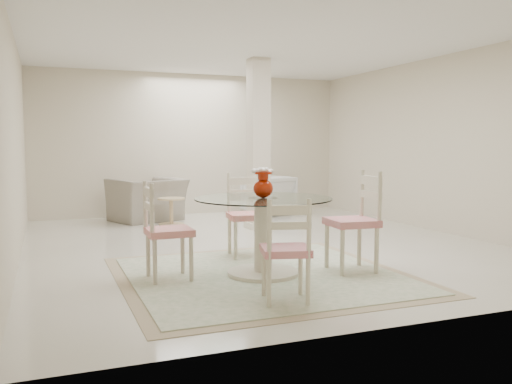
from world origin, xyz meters
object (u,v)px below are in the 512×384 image
object	(u,v)px
dining_chair_east	(358,213)
dining_chair_west	(162,224)
armchair_white	(268,195)
dining_chair_south	(287,243)
column	(258,144)
dining_table	(263,236)
side_table	(171,213)
dining_chair_north	(246,208)
recliner_taupe	(147,200)
red_vase	(263,184)

from	to	relation	value
dining_chair_east	dining_chair_west	world-z (taller)	dining_chair_east
armchair_white	dining_chair_south	bearing A→B (deg)	55.05
column	dining_table	size ratio (longest dim) A/B	1.93
dining_chair_south	armchair_white	world-z (taller)	dining_chair_south
column	armchair_white	distance (m)	2.01
dining_chair_south	armchair_white	size ratio (longest dim) A/B	1.21
column	dining_chair_west	xyz separation A→B (m)	(-2.14, -2.82, -0.78)
armchair_white	side_table	world-z (taller)	armchair_white
column	dining_chair_west	world-z (taller)	column
dining_chair_north	recliner_taupe	size ratio (longest dim) A/B	0.96
dining_table	dining_chair_south	xyz separation A→B (m)	(-0.19, -1.00, 0.11)
dining_chair_north	dining_chair_south	world-z (taller)	dining_chair_north
red_vase	recliner_taupe	world-z (taller)	red_vase
recliner_taupe	red_vase	bearing A→B (deg)	72.78
dining_table	dining_chair_west	xyz separation A→B (m)	(-1.00, 0.17, 0.16)
column	dining_chair_west	size ratio (longest dim) A/B	2.49
red_vase	dining_chair_south	bearing A→B (deg)	-100.84
red_vase	armchair_white	distance (m)	4.98
column	recliner_taupe	size ratio (longest dim) A/B	2.35
dining_chair_west	recliner_taupe	distance (m)	4.38
dining_chair_east	armchair_white	bearing A→B (deg)	173.84
dining_chair_south	column	bearing A→B (deg)	-93.47
dining_chair_north	side_table	bearing A→B (deg)	103.72
armchair_white	dining_chair_north	bearing A→B (deg)	49.66
red_vase	dining_chair_west	bearing A→B (deg)	170.34
column	dining_chair_east	size ratio (longest dim) A/B	2.29
dining_chair_north	recliner_taupe	distance (m)	3.55
column	dining_chair_north	xyz separation A→B (m)	(-0.95, -1.99, -0.77)
recliner_taupe	column	bearing A→B (deg)	112.90
recliner_taupe	side_table	xyz separation A→B (m)	(0.26, -0.76, -0.16)
dining_table	armchair_white	world-z (taller)	dining_table
dining_chair_east	side_table	distance (m)	4.11
column	dining_chair_south	world-z (taller)	column
recliner_taupe	side_table	size ratio (longest dim) A/B	2.46
dining_table	dining_chair_north	xyz separation A→B (m)	(0.18, 1.00, 0.17)
dining_chair_east	column	bearing A→B (deg)	-177.08
dining_chair_west	side_table	distance (m)	3.70
dining_chair_north	armchair_white	bearing A→B (deg)	70.80
dining_table	column	bearing A→B (deg)	69.26
dining_table	dining_chair_north	bearing A→B (deg)	79.64
column	dining_chair_south	distance (m)	4.28
red_vase	dining_chair_east	size ratio (longest dim) A/B	0.26
dining_table	red_vase	distance (m)	0.54
dining_table	armchair_white	size ratio (longest dim) A/B	1.70
side_table	dining_chair_east	bearing A→B (deg)	-73.92
dining_chair_north	dining_chair_south	bearing A→B (deg)	-93.26
dining_table	armchair_white	bearing A→B (deg)	66.75
recliner_taupe	armchair_white	distance (m)	2.34
column	red_vase	xyz separation A→B (m)	(-1.13, -2.99, -0.40)
column	dining_chair_north	bearing A→B (deg)	-115.54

